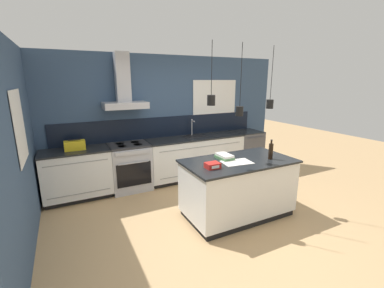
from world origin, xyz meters
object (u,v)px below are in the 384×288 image
object	(u,v)px
yellow_toolbox	(75,145)
oven_range	(130,167)
book_stack	(224,157)
red_supply_box	(213,165)
bottle_on_island	(271,151)
dishwasher	(246,149)

from	to	relation	value
yellow_toolbox	oven_range	bearing A→B (deg)	-0.27
oven_range	book_stack	bearing A→B (deg)	-55.59
oven_range	book_stack	world-z (taller)	book_stack
red_supply_box	yellow_toolbox	xyz separation A→B (m)	(-1.65, 1.90, 0.04)
oven_range	book_stack	xyz separation A→B (m)	(1.10, -1.61, 0.49)
bottle_on_island	red_supply_box	size ratio (longest dim) A/B	1.58
oven_range	dishwasher	size ratio (longest dim) A/B	1.00
oven_range	red_supply_box	distance (m)	2.09
oven_range	red_supply_box	world-z (taller)	red_supply_box
book_stack	yellow_toolbox	xyz separation A→B (m)	(-2.04, 1.62, 0.04)
oven_range	red_supply_box	xyz separation A→B (m)	(0.72, -1.90, 0.49)
book_stack	red_supply_box	size ratio (longest dim) A/B	1.49
dishwasher	bottle_on_island	xyz separation A→B (m)	(-1.10, -1.94, 0.58)
dishwasher	yellow_toolbox	size ratio (longest dim) A/B	2.68
dishwasher	red_supply_box	size ratio (longest dim) A/B	4.66
oven_range	dishwasher	distance (m)	2.83
red_supply_box	yellow_toolbox	world-z (taller)	yellow_toolbox
book_stack	yellow_toolbox	size ratio (longest dim) A/B	0.86
book_stack	yellow_toolbox	world-z (taller)	yellow_toolbox
dishwasher	red_supply_box	distance (m)	2.89
oven_range	yellow_toolbox	bearing A→B (deg)	179.73
red_supply_box	yellow_toolbox	distance (m)	2.52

